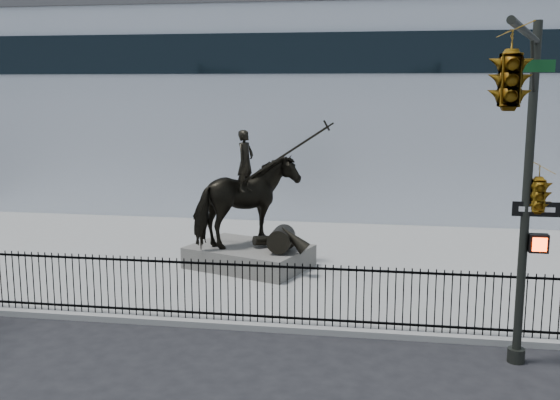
# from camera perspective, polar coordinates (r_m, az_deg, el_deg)

# --- Properties ---
(ground) EXTENTS (120.00, 120.00, 0.00)m
(ground) POSITION_cam_1_polar(r_m,az_deg,el_deg) (15.21, -7.60, -12.39)
(ground) COLOR black
(ground) RESTS_ON ground
(plaza) EXTENTS (30.00, 12.00, 0.15)m
(plaza) POSITION_cam_1_polar(r_m,az_deg,el_deg) (21.62, -2.25, -5.26)
(plaza) COLOR gray
(plaza) RESTS_ON ground
(building) EXTENTS (44.00, 14.00, 9.00)m
(building) POSITION_cam_1_polar(r_m,az_deg,el_deg) (33.72, 2.12, 7.86)
(building) COLOR silver
(building) RESTS_ON ground
(picket_fence) EXTENTS (22.10, 0.10, 1.50)m
(picket_fence) POSITION_cam_1_polar(r_m,az_deg,el_deg) (16.02, -6.38, -7.74)
(picket_fence) COLOR black
(picket_fence) RESTS_ON plaza
(statue_plinth) EXTENTS (4.11, 3.45, 0.66)m
(statue_plinth) POSITION_cam_1_polar(r_m,az_deg,el_deg) (20.52, -2.70, -4.94)
(statue_plinth) COLOR #504E49
(statue_plinth) RESTS_ON plaza
(equestrian_statue) EXTENTS (4.24, 3.41, 3.80)m
(equestrian_statue) POSITION_cam_1_polar(r_m,az_deg,el_deg) (20.11, -2.57, -0.28)
(equestrian_statue) COLOR black
(equestrian_statue) RESTS_ON statue_plinth
(traffic_signal_right) EXTENTS (2.17, 6.86, 7.00)m
(traffic_signal_right) POSITION_cam_1_polar(r_m,az_deg,el_deg) (11.70, 20.59, 4.86)
(traffic_signal_right) COLOR black
(traffic_signal_right) RESTS_ON ground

